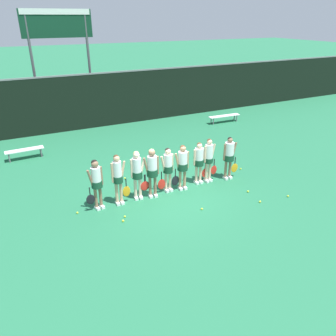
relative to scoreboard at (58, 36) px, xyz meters
name	(u,v)px	position (x,y,z in m)	size (l,w,h in m)	color
ground_plane	(168,191)	(1.47, -10.23, -4.78)	(140.00, 140.00, 0.00)	#216642
fence_windscreen	(99,100)	(1.47, -1.70, -3.26)	(60.00, 0.08, 3.00)	black
scoreboard	(58,36)	(0.00, 0.00, 0.00)	(3.69, 0.15, 6.10)	#515156
bench_courtside	(25,151)	(-2.84, -4.77, -4.40)	(1.61, 0.42, 0.44)	silver
bench_far	(224,116)	(8.20, -4.16, -4.41)	(1.98, 0.45, 0.42)	silver
player_0	(96,180)	(-1.06, -10.26, -3.75)	(0.62, 0.35, 1.72)	#8C664C
player_1	(118,176)	(-0.35, -10.27, -3.74)	(0.60, 0.32, 1.77)	tan
player_2	(137,171)	(0.34, -10.23, -3.74)	(0.62, 0.35, 1.75)	beige
player_3	(152,169)	(0.84, -10.32, -3.72)	(0.66, 0.38, 1.77)	#8C664C
player_4	(168,167)	(1.49, -10.20, -3.82)	(0.63, 0.34, 1.65)	beige
player_5	(182,164)	(2.03, -10.29, -3.77)	(0.66, 0.37, 1.70)	tan
player_6	(199,160)	(2.81, -10.14, -3.83)	(0.64, 0.37, 1.62)	beige
player_7	(209,157)	(3.20, -10.19, -3.78)	(0.62, 0.34, 1.71)	beige
player_8	(229,155)	(4.02, -10.32, -3.78)	(0.69, 0.40, 1.69)	#8C664C
tennis_ball_0	(125,178)	(0.42, -8.61, -4.74)	(0.07, 0.07, 0.07)	#CCE033
tennis_ball_1	(202,209)	(1.92, -11.85, -4.74)	(0.07, 0.07, 0.07)	#CCE033
tennis_ball_2	(163,181)	(1.62, -9.51, -4.74)	(0.07, 0.07, 0.07)	#CCE033
tennis_ball_3	(241,169)	(4.98, -9.92, -4.74)	(0.07, 0.07, 0.07)	#CCE033
tennis_ball_4	(77,213)	(-1.77, -10.27, -4.74)	(0.07, 0.07, 0.07)	#CCE033
tennis_ball_5	(288,196)	(5.06, -12.47, -4.74)	(0.07, 0.07, 0.07)	#CCE033
tennis_ball_6	(132,177)	(0.74, -8.61, -4.74)	(0.07, 0.07, 0.07)	#CCE033
tennis_ball_7	(248,191)	(4.02, -11.58, -4.74)	(0.07, 0.07, 0.07)	#CCE033
tennis_ball_8	(260,202)	(3.93, -12.33, -4.74)	(0.07, 0.07, 0.07)	#CCE033
tennis_ball_9	(125,217)	(-0.48, -11.15, -4.74)	(0.06, 0.06, 0.06)	#CCE033
tennis_ball_10	(123,221)	(-0.61, -11.36, -4.74)	(0.07, 0.07, 0.07)	#CCE033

